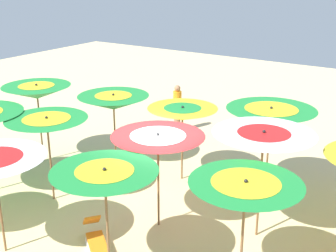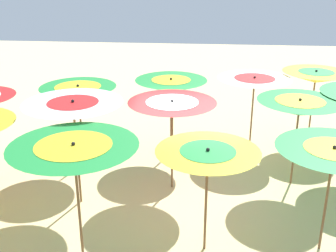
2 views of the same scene
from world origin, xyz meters
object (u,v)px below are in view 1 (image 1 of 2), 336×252
Objects in this scene: beach_umbrella_11 at (245,193)px; beach_ball at (196,140)px; beach_umbrella_4 at (37,92)px; beach_umbrella_8 at (47,125)px; beach_umbrella_1 at (271,114)px; beach_umbrella_7 at (158,142)px; lounger_1 at (97,242)px; beach_umbrella_6 at (263,141)px; beachgoer_0 at (177,107)px; beach_umbrella_12 at (105,179)px; beach_umbrella_3 at (114,102)px; beach_umbrella_2 at (182,114)px.

beach_umbrella_11 is 9.32× the size of beach_ball.
beach_umbrella_11 is at bearing -15.49° from beach_umbrella_4.
beach_umbrella_4 reaches higher than beach_umbrella_8.
beach_umbrella_8 is (-4.49, -3.37, -0.18)m from beach_umbrella_1.
beach_umbrella_7 is 2.51m from lounger_1.
beach_umbrella_6 is 5.28m from beach_umbrella_8.
beach_umbrella_12 is at bearing -71.81° from beachgoer_0.
beach_umbrella_8 reaches higher than lounger_1.
beach_umbrella_3 is 0.88× the size of beach_umbrella_6.
beach_umbrella_6 is at bearing -73.04° from beach_umbrella_1.
beach_umbrella_12 is 1.72× the size of lounger_1.
lounger_1 is (0.33, -3.95, -1.75)m from beach_umbrella_2.
beach_umbrella_3 is at bearing -95.75° from beachgoer_0.
beach_umbrella_2 is at bearing -60.58° from beachgoer_0.
lounger_1 is at bearing -23.61° from beach_umbrella_8.
beach_umbrella_7 is 2.00m from beach_umbrella_12.
beach_umbrella_3 is at bearing -113.31° from beach_ball.
beach_umbrella_6 is 1.11× the size of beach_umbrella_8.
beach_umbrella_12 is at bearing -158.07° from beach_umbrella_11.
beach_umbrella_6 reaches higher than lounger_1.
beach_umbrella_1 reaches higher than beach_umbrella_8.
beach_umbrella_1 reaches higher than beach_umbrella_2.
beach_umbrella_11 reaches higher than beach_umbrella_2.
beach_umbrella_12 reaches higher than beach_ball.
beach_umbrella_6 is at bearing -47.65° from beachgoer_0.
beach_umbrella_1 reaches higher than lounger_1.
beach_umbrella_2 is 0.96× the size of beach_umbrella_8.
beach_umbrella_4 reaches higher than beach_ball.
beach_umbrella_12 is (5.35, -3.09, -0.16)m from beach_umbrella_4.
beach_ball is at bearing 110.73° from beach_umbrella_7.
beach_umbrella_4 is at bearing -119.67° from beachgoer_0.
beach_umbrella_8 is 5.60m from beach_umbrella_11.
beach_umbrella_11 is at bearing -76.27° from beach_umbrella_6.
beach_umbrella_7 is at bearing -35.02° from beach_umbrella_3.
beach_umbrella_3 is 6.53m from beach_umbrella_11.
beach_umbrella_8 is 6.22m from beachgoer_0.
beach_umbrella_3 is 0.97× the size of beach_umbrella_12.
beach_umbrella_7 is 1.01× the size of beach_umbrella_8.
lounger_1 is at bearing -136.74° from beach_umbrella_6.
beach_umbrella_6 reaches higher than beach_ball.
beach_umbrella_1 is at bearing 103.49° from lounger_1.
beach_umbrella_6 is 10.19× the size of beach_ball.
beach_umbrella_7 is at bearing -66.41° from beachgoer_0.
beach_umbrella_11 reaches higher than beach_umbrella_8.
beach_umbrella_8 is 5.92m from beach_ball.
beach_umbrella_4 is 1.08× the size of beach_umbrella_12.
beachgoer_0 is 7.06× the size of beach_ball.
beach_umbrella_1 is 1.05× the size of beach_umbrella_11.
beach_umbrella_3 is 0.96× the size of beach_umbrella_11.
lounger_1 is at bearing -55.27° from beach_umbrella_3.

